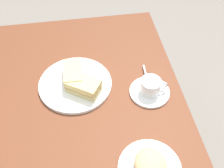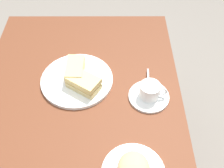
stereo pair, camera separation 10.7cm
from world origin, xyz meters
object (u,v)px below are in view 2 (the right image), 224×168
Objects in this scene: spoon at (148,81)px; coffee_saucer at (149,96)px; sandwich_front at (75,70)px; sandwich_back at (84,83)px; coffee_cup at (150,90)px; dining_table at (78,139)px; sandwich_plate at (77,80)px.

coffee_saucer is at bearing -3.35° from spoon.
coffee_saucer is 0.07m from spoon.
coffee_saucer is at bearing 70.08° from sandwich_front.
sandwich_front is 0.07m from sandwich_back.
coffee_cup is at bearing -1.95° from spoon.
sandwich_back is at bearing 30.04° from sandwich_front.
coffee_cup reaches higher than spoon.
dining_table is 9.24× the size of sandwich_back.
sandwich_back is (-0.18, 0.02, 0.11)m from dining_table.
coffee_cup is 1.06× the size of spoon.
sandwich_front is 1.19× the size of coffee_cup.
coffee_cup is at bearing 73.56° from sandwich_plate.
dining_table is at bearing -5.69° from sandwich_back.
sandwich_back is 0.92× the size of coffee_saucer.
dining_table is 13.43× the size of spoon.
sandwich_front reaches higher than dining_table.
dining_table is 0.31m from coffee_saucer.
spoon is (-0.21, 0.27, 0.08)m from dining_table.
spoon is at bearing 178.05° from coffee_cup.
sandwich_back is 0.26m from coffee_cup.
coffee_cup is 0.08m from spoon.
coffee_cup is (0.10, 0.29, -0.00)m from sandwich_front.
sandwich_plate is (-0.22, -0.01, 0.08)m from dining_table.
sandwich_front reaches higher than coffee_saucer.
dining_table is 0.36m from spoon.
sandwich_front is (-0.24, -0.02, 0.11)m from dining_table.
coffee_cup is at bearing 117.35° from dining_table.
coffee_cup is at bearing 84.97° from coffee_saucer.
sandwich_plate is 0.06m from sandwich_back.
dining_table is at bearing -62.47° from coffee_saucer.
sandwich_front is at bearing -149.96° from sandwich_back.
sandwich_plate is 0.30m from coffee_cup.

